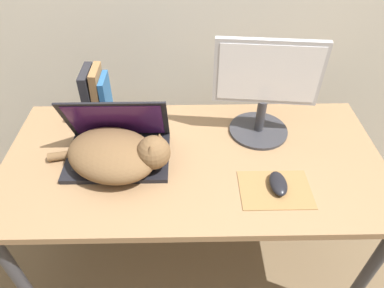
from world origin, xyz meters
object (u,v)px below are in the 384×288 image
object	(u,v)px
external_monitor	(265,89)
book_row	(96,97)
laptop	(118,146)
cat	(117,154)
computer_mouse	(278,183)

from	to	relation	value
external_monitor	book_row	distance (m)	0.67
laptop	external_monitor	world-z (taller)	external_monitor
book_row	laptop	bearing A→B (deg)	-64.04
laptop	cat	bearing A→B (deg)	-81.18
cat	external_monitor	size ratio (longest dim) A/B	1.16
laptop	book_row	size ratio (longest dim) A/B	1.56
cat	computer_mouse	xyz separation A→B (m)	(0.55, -0.10, -0.05)
external_monitor	book_row	world-z (taller)	external_monitor
cat	computer_mouse	size ratio (longest dim) A/B	4.20
cat	computer_mouse	world-z (taller)	cat
computer_mouse	laptop	bearing A→B (deg)	163.18
external_monitor	cat	bearing A→B (deg)	-159.75
cat	external_monitor	distance (m)	0.59
cat	book_row	world-z (taller)	book_row
computer_mouse	book_row	xyz separation A→B (m)	(-0.67, 0.39, 0.09)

